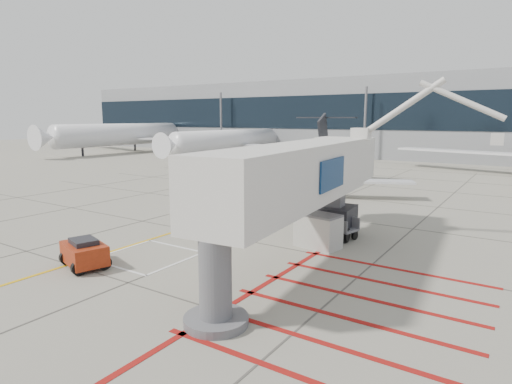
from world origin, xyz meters
The scene contains 12 objects.
ground_plane centered at (0.00, 0.00, 0.00)m, with size 260.00×260.00×0.00m, color gray.
regional_jet centered at (-4.18, 15.19, 3.65)m, with size 22.07×27.83×7.29m, color white, non-canonical shape.
jet_bridge centered at (4.93, 1.69, 3.85)m, with size 9.11×19.24×7.69m, color silver, non-canonical shape.
pushback_tug centered at (-3.28, -3.76, 0.72)m, with size 2.48×1.55×1.45m, color #97280E, non-canonical shape.
baggage_cart centered at (4.82, 7.35, 0.68)m, with size 2.14×1.35×1.35m, color #5E5E63, non-canonical shape.
ground_power_unit centered at (4.59, 5.15, 0.93)m, with size 2.35×1.37×1.86m, color #B8B7AF, non-canonical shape.
cone_nose centered at (-3.60, 5.59, 0.26)m, with size 0.37×0.37×0.51m, color orange.
cone_side centered at (-0.35, 4.10, 0.24)m, with size 0.35×0.35×0.49m, color #DB410B.
terminal_building centered at (10.00, 70.00, 7.00)m, with size 180.00×28.00×14.00m, color gray.
terminal_glass_band centered at (10.00, 55.95, 8.00)m, with size 180.00×0.10×6.00m, color black.
bg_aircraft_a centered at (-56.04, 46.00, 6.52)m, with size 39.11×43.46×13.04m, color silver, non-canonical shape.
bg_aircraft_b centered at (-29.84, 46.00, 5.56)m, with size 33.36×37.07×11.12m, color silver, non-canonical shape.
Camera 1 is at (14.11, -15.49, 6.96)m, focal length 30.00 mm.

